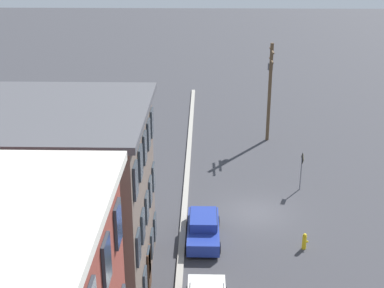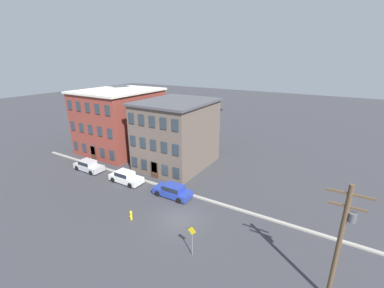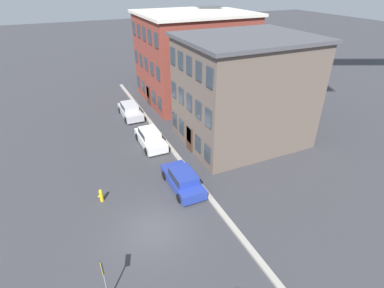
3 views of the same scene
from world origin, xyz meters
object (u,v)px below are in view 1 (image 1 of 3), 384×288
Objects in this scene: utility_pole at (270,87)px; fire_hydrant at (304,241)px; caution_sign at (302,166)px; car_blue at (203,227)px.

utility_pole is 8.63× the size of fire_hydrant.
utility_pole is 17.56m from fire_hydrant.
car_blue is at bearing 134.38° from caution_sign.
car_blue is at bearing 161.40° from utility_pole.
caution_sign reaches higher than fire_hydrant.
utility_pole reaches higher than fire_hydrant.
caution_sign is at bearing -172.67° from utility_pole.
caution_sign is 10.08m from utility_pole.
caution_sign is (6.50, -6.64, 1.05)m from car_blue.
utility_pole is (16.08, -5.41, 3.92)m from car_blue.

